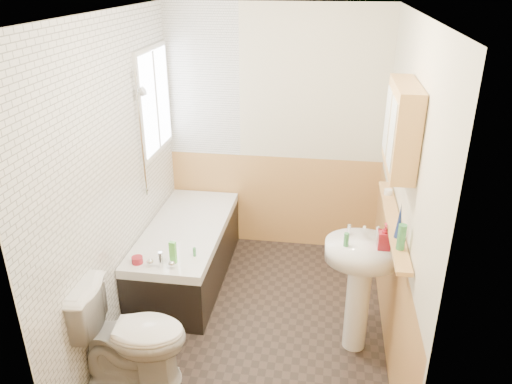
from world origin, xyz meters
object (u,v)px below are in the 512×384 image
(sink, at_px, (360,274))
(medicine_cabinet, at_px, (402,128))
(bathtub, at_px, (187,251))
(toilet, at_px, (131,335))
(pine_shelf, at_px, (393,221))

(sink, distance_m, medicine_cabinet, 1.15)
(sink, xyz_separation_m, medicine_cabinet, (0.17, 0.02, 1.14))
(bathtub, bearing_deg, sink, -25.07)
(bathtub, xyz_separation_m, toilet, (-0.03, -1.33, 0.10))
(bathtub, xyz_separation_m, sink, (1.57, -0.73, 0.38))
(toilet, xyz_separation_m, sink, (1.60, 0.60, 0.28))
(pine_shelf, bearing_deg, bathtub, 159.30)
(toilet, height_order, sink, sink)
(toilet, height_order, pine_shelf, pine_shelf)
(medicine_cabinet, bearing_deg, pine_shelf, 58.38)
(bathtub, distance_m, sink, 1.77)
(bathtub, bearing_deg, toilet, -91.29)
(sink, height_order, medicine_cabinet, medicine_cabinet)
(sink, bearing_deg, medicine_cabinet, 12.98)
(bathtub, relative_size, sink, 1.52)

